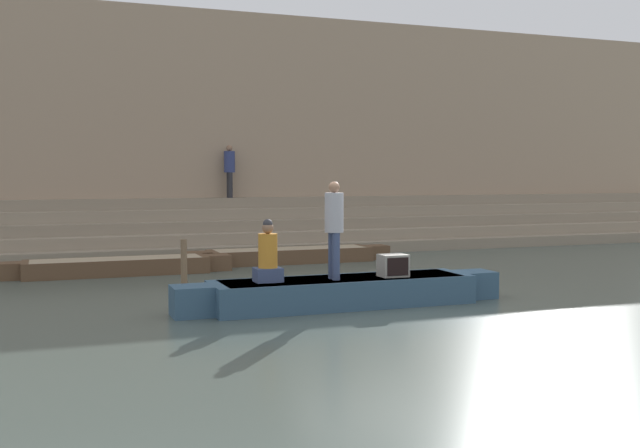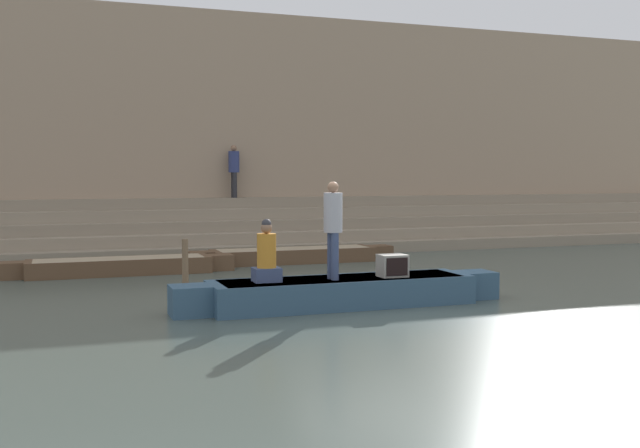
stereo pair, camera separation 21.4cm
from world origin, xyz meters
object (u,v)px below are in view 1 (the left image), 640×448
at_px(moored_boat_shore, 117,266).
at_px(mooring_post, 184,263).
at_px(rowboat_main, 343,291).
at_px(person_on_steps, 230,168).
at_px(tv_set, 393,265).
at_px(moored_boat_distant, 291,255).
at_px(person_rowing, 268,257).
at_px(person_standing, 334,223).

bearing_deg(moored_boat_shore, mooring_post, -66.20).
xyz_separation_m(rowboat_main, moored_boat_shore, (-3.41, 5.81, -0.06)).
bearing_deg(rowboat_main, person_on_steps, 86.62).
relative_size(tv_set, moored_boat_distant, 0.09).
height_order(moored_boat_shore, moored_boat_distant, same).
relative_size(moored_boat_distant, person_on_steps, 3.43).
bearing_deg(person_on_steps, moored_boat_shore, 113.69).
bearing_deg(rowboat_main, mooring_post, 123.48).
height_order(moored_boat_shore, mooring_post, mooring_post).
bearing_deg(person_on_steps, person_rowing, 142.17).
bearing_deg(moored_boat_shore, person_on_steps, 50.18).
height_order(person_standing, person_rowing, person_standing).
xyz_separation_m(person_rowing, moored_boat_shore, (-2.00, 5.80, -0.75)).
xyz_separation_m(rowboat_main, person_standing, (-0.22, -0.11, 1.25)).
bearing_deg(person_on_steps, rowboat_main, 149.60).
bearing_deg(person_rowing, moored_boat_shore, 123.08).
xyz_separation_m(rowboat_main, person_rowing, (-1.41, 0.01, 0.68)).
distance_m(rowboat_main, moored_boat_shore, 6.74).
relative_size(person_rowing, tv_set, 2.20).
height_order(tv_set, moored_boat_distant, tv_set).
bearing_deg(mooring_post, person_on_steps, 69.28).
bearing_deg(person_standing, person_on_steps, 76.50).
distance_m(rowboat_main, person_rowing, 1.57).
distance_m(person_standing, mooring_post, 4.15).
distance_m(tv_set, moored_boat_distant, 6.85).
xyz_separation_m(tv_set, person_on_steps, (-0.40, 10.87, 1.88)).
height_order(moored_boat_distant, person_on_steps, person_on_steps).
bearing_deg(person_standing, moored_boat_shore, 108.73).
bearing_deg(rowboat_main, person_standing, -154.64).
bearing_deg(tv_set, mooring_post, 130.28).
bearing_deg(rowboat_main, moored_boat_shore, 119.81).
distance_m(rowboat_main, moored_boat_distant, 6.78).
xyz_separation_m(moored_boat_shore, moored_boat_distant, (4.61, 0.86, 0.00)).
height_order(person_standing, moored_boat_shore, person_standing).
bearing_deg(rowboat_main, moored_boat_distant, 79.18).
relative_size(moored_boat_shore, person_on_steps, 3.28).
bearing_deg(person_rowing, rowboat_main, 13.63).
bearing_deg(moored_boat_shore, person_standing, -62.82).
relative_size(rowboat_main, mooring_post, 6.12).
height_order(mooring_post, person_on_steps, person_on_steps).
xyz_separation_m(tv_set, moored_boat_shore, (-4.34, 5.96, -0.51)).
bearing_deg(person_standing, moored_boat_distant, 68.56).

